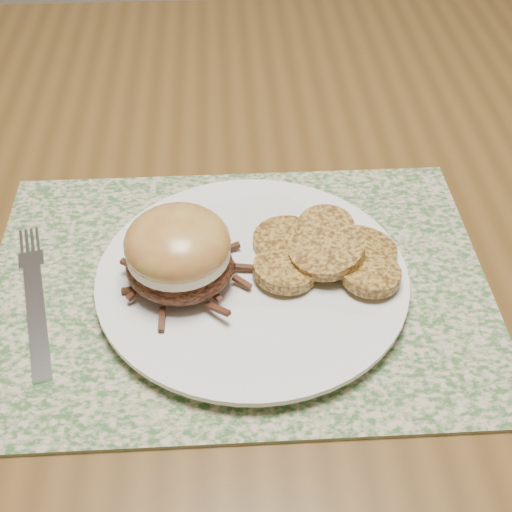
{
  "coord_description": "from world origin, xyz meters",
  "views": [
    {
      "loc": [
        -0.26,
        -0.63,
        1.21
      ],
      "look_at": [
        -0.23,
        -0.18,
        0.79
      ],
      "focal_mm": 50.0,
      "sensor_mm": 36.0,
      "label": 1
    }
  ],
  "objects_px": {
    "dining_table": "(444,221)",
    "pork_sandwich": "(178,253)",
    "dinner_plate": "(252,280)",
    "fork": "(35,296)"
  },
  "relations": [
    {
      "from": "dining_table",
      "to": "fork",
      "type": "distance_m",
      "value": 0.47
    },
    {
      "from": "dining_table",
      "to": "dinner_plate",
      "type": "height_order",
      "value": "dinner_plate"
    },
    {
      "from": "dinner_plate",
      "to": "dining_table",
      "type": "bearing_deg",
      "value": 37.07
    },
    {
      "from": "dining_table",
      "to": "dinner_plate",
      "type": "distance_m",
      "value": 0.31
    },
    {
      "from": "dining_table",
      "to": "pork_sandwich",
      "type": "xyz_separation_m",
      "value": [
        -0.3,
        -0.18,
        0.13
      ]
    },
    {
      "from": "dining_table",
      "to": "dinner_plate",
      "type": "bearing_deg",
      "value": -142.93
    },
    {
      "from": "pork_sandwich",
      "to": "fork",
      "type": "distance_m",
      "value": 0.14
    },
    {
      "from": "pork_sandwich",
      "to": "dining_table",
      "type": "bearing_deg",
      "value": 46.22
    },
    {
      "from": "dining_table",
      "to": "pork_sandwich",
      "type": "bearing_deg",
      "value": -148.31
    },
    {
      "from": "dining_table",
      "to": "pork_sandwich",
      "type": "distance_m",
      "value": 0.37
    }
  ]
}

